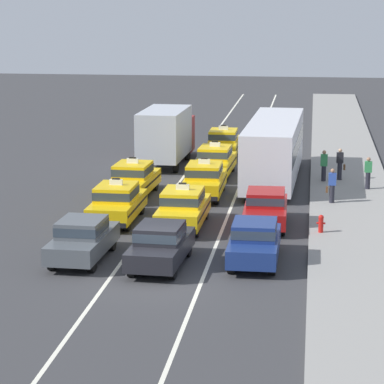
{
  "coord_description": "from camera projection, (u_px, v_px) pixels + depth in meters",
  "views": [
    {
      "loc": [
        5.23,
        -29.54,
        9.66
      ],
      "look_at": [
        0.15,
        8.59,
        1.3
      ],
      "focal_mm": 85.48,
      "sensor_mm": 36.0,
      "label": 1
    }
  ],
  "objects": [
    {
      "name": "pedestrian_near_crosswalk",
      "position": [
        368.0,
        173.0,
        45.33
      ],
      "size": [
        0.36,
        0.24,
        1.6
      ],
      "color": "#23232D",
      "rests_on": "sidewalk_curb"
    },
    {
      "name": "taxi_left_second",
      "position": [
        117.0,
        202.0,
        39.32
      ],
      "size": [
        1.84,
        4.57,
        1.96
      ],
      "color": "black",
      "rests_on": "ground"
    },
    {
      "name": "pedestrian_trailing",
      "position": [
        340.0,
        164.0,
        47.6
      ],
      "size": [
        0.47,
        0.24,
        1.65
      ],
      "color": "#23232D",
      "rests_on": "sidewalk_curb"
    },
    {
      "name": "sedan_center_nearest",
      "position": [
        160.0,
        244.0,
        32.89
      ],
      "size": [
        1.97,
        4.38,
        1.58
      ],
      "color": "black",
      "rests_on": "ground"
    },
    {
      "name": "taxi_center_third",
      "position": [
        204.0,
        179.0,
        44.16
      ],
      "size": [
        1.86,
        4.58,
        1.96
      ],
      "color": "black",
      "rests_on": "ground"
    },
    {
      "name": "bus_right_third",
      "position": [
        274.0,
        147.0,
        47.67
      ],
      "size": [
        2.86,
        11.27,
        3.22
      ],
      "color": "black",
      "rests_on": "ground"
    },
    {
      "name": "taxi_left_third",
      "position": [
        133.0,
        179.0,
        44.31
      ],
      "size": [
        1.99,
        4.63,
        1.96
      ],
      "color": "black",
      "rests_on": "ground"
    },
    {
      "name": "sedan_left_nearest",
      "position": [
        82.0,
        238.0,
        33.68
      ],
      "size": [
        1.91,
        4.36,
        1.58
      ],
      "color": "black",
      "rests_on": "ground"
    },
    {
      "name": "sidewalk_curb",
      "position": [
        351.0,
        193.0,
        44.92
      ],
      "size": [
        4.0,
        90.0,
        0.15
      ],
      "primitive_type": "cube",
      "color": "gray",
      "rests_on": "ground"
    },
    {
      "name": "taxi_center_fourth",
      "position": [
        215.0,
        161.0,
        49.13
      ],
      "size": [
        1.94,
        4.61,
        1.96
      ],
      "color": "black",
      "rests_on": "ground"
    },
    {
      "name": "taxi_center_fifth",
      "position": [
        223.0,
        142.0,
        55.13
      ],
      "size": [
        1.86,
        4.58,
        1.96
      ],
      "color": "black",
      "rests_on": "ground"
    },
    {
      "name": "box_truck_left_fourth",
      "position": [
        167.0,
        134.0,
        52.49
      ],
      "size": [
        2.46,
        7.03,
        3.27
      ],
      "color": "black",
      "rests_on": "ground"
    },
    {
      "name": "pedestrian_mid_block",
      "position": [
        332.0,
        186.0,
        42.34
      ],
      "size": [
        0.47,
        0.24,
        1.61
      ],
      "color": "#23232D",
      "rests_on": "sidewalk_curb"
    },
    {
      "name": "sedan_right_second",
      "position": [
        266.0,
        207.0,
        38.55
      ],
      "size": [
        1.85,
        4.33,
        1.58
      ],
      "color": "black",
      "rests_on": "ground"
    },
    {
      "name": "pedestrian_by_storefront",
      "position": [
        324.0,
        165.0,
        47.25
      ],
      "size": [
        0.36,
        0.24,
        1.61
      ],
      "color": "#23232D",
      "rests_on": "sidewalk_curb"
    },
    {
      "name": "sedan_right_nearest",
      "position": [
        255.0,
        241.0,
        33.33
      ],
      "size": [
        1.78,
        4.31,
        1.58
      ],
      "color": "black",
      "rests_on": "ground"
    },
    {
      "name": "lane_stripe_left_center",
      "position": [
        188.0,
        171.0,
        50.92
      ],
      "size": [
        0.14,
        80.0,
        0.01
      ],
      "primitive_type": "cube",
      "color": "silver",
      "rests_on": "ground"
    },
    {
      "name": "lane_stripe_center_right",
      "position": [
        245.0,
        172.0,
        50.5
      ],
      "size": [
        0.14,
        80.0,
        0.01
      ],
      "primitive_type": "cube",
      "color": "silver",
      "rests_on": "ground"
    },
    {
      "name": "taxi_center_second",
      "position": [
        183.0,
        207.0,
        38.36
      ],
      "size": [
        1.86,
        4.58,
        1.96
      ],
      "color": "black",
      "rests_on": "ground"
    },
    {
      "name": "ground_plane",
      "position": [
        155.0,
        281.0,
        31.34
      ],
      "size": [
        160.0,
        160.0,
        0.0
      ],
      "primitive_type": "plane",
      "color": "#353538"
    },
    {
      "name": "fire_hydrant",
      "position": [
        321.0,
        223.0,
        37.14
      ],
      "size": [
        0.36,
        0.22,
        0.73
      ],
      "color": "red",
      "rests_on": "sidewalk_curb"
    }
  ]
}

